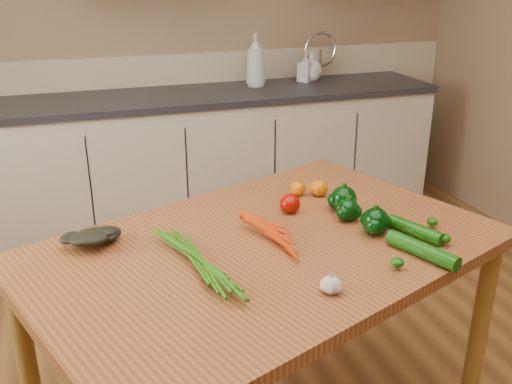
{
  "coord_description": "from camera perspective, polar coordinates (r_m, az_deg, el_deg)",
  "views": [
    {
      "loc": [
        -0.7,
        -1.28,
        1.66
      ],
      "look_at": [
        -0.1,
        0.54,
        0.89
      ],
      "focal_mm": 40.0,
      "sensor_mm": 36.0,
      "label": 1
    }
  ],
  "objects": [
    {
      "name": "counter_run",
      "position": [
        3.78,
        -3.5,
        3.47
      ],
      "size": [
        2.84,
        0.64,
        1.14
      ],
      "color": "beige",
      "rests_on": "ground"
    },
    {
      "name": "table",
      "position": [
        1.91,
        0.96,
        -7.59
      ],
      "size": [
        1.75,
        1.43,
        0.81
      ],
      "rotation": [
        0.0,
        0.0,
        0.36
      ],
      "color": "#9D562D",
      "rests_on": "ground"
    },
    {
      "name": "room",
      "position": [
        1.66,
        7.15,
        7.5
      ],
      "size": [
        4.04,
        5.04,
        2.64
      ],
      "color": "brown",
      "rests_on": "ground"
    },
    {
      "name": "zucchini_a",
      "position": [
        1.98,
        15.63,
        -3.69
      ],
      "size": [
        0.12,
        0.2,
        0.05
      ],
      "primitive_type": "cylinder",
      "rotation": [
        1.57,
        0.0,
        0.39
      ],
      "color": "#0C4607",
      "rests_on": "table"
    },
    {
      "name": "tomato_c",
      "position": [
        2.24,
        6.33,
        0.41
      ],
      "size": [
        0.07,
        0.07,
        0.06
      ],
      "primitive_type": "ellipsoid",
      "color": "#D96305",
      "rests_on": "table"
    },
    {
      "name": "pepper_c",
      "position": [
        1.95,
        11.85,
        -2.89
      ],
      "size": [
        0.09,
        0.09,
        0.09
      ],
      "primitive_type": "sphere",
      "color": "black",
      "rests_on": "table"
    },
    {
      "name": "carrot_bunch",
      "position": [
        1.81,
        -0.67,
        -4.71
      ],
      "size": [
        0.34,
        0.3,
        0.08
      ],
      "primitive_type": null,
      "rotation": [
        0.0,
        0.0,
        0.36
      ],
      "color": "#CA3504",
      "rests_on": "table"
    },
    {
      "name": "garlic_bulb",
      "position": [
        1.61,
        7.51,
        -9.18
      ],
      "size": [
        0.06,
        0.06,
        0.05
      ],
      "primitive_type": "ellipsoid",
      "color": "silver",
      "rests_on": "table"
    },
    {
      "name": "pepper_b",
      "position": [
        2.11,
        8.75,
        -0.73
      ],
      "size": [
        0.1,
        0.1,
        0.1
      ],
      "primitive_type": "sphere",
      "color": "black",
      "rests_on": "table"
    },
    {
      "name": "pepper_a",
      "position": [
        2.04,
        9.2,
        -1.78
      ],
      "size": [
        0.08,
        0.08,
        0.08
      ],
      "primitive_type": "sphere",
      "color": "black",
      "rests_on": "table"
    },
    {
      "name": "tomato_b",
      "position": [
        2.24,
        4.19,
        0.35
      ],
      "size": [
        0.06,
        0.06,
        0.06
      ],
      "primitive_type": "ellipsoid",
      "color": "#D96305",
      "rests_on": "table"
    },
    {
      "name": "soap_bottle_b",
      "position": [
        3.96,
        4.98,
        12.35
      ],
      "size": [
        0.12,
        0.12,
        0.19
      ],
      "primitive_type": "imported",
      "rotation": [
        0.0,
        0.0,
        2.26
      ],
      "color": "silver",
      "rests_on": "counter_run"
    },
    {
      "name": "soap_bottle_c",
      "position": [
        4.0,
        5.59,
        12.38
      ],
      "size": [
        0.16,
        0.16,
        0.19
      ],
      "primitive_type": "imported",
      "rotation": [
        0.0,
        0.0,
        1.7
      ],
      "color": "silver",
      "rests_on": "counter_run"
    },
    {
      "name": "zucchini_b",
      "position": [
        1.85,
        16.29,
        -5.59
      ],
      "size": [
        0.14,
        0.25,
        0.05
      ],
      "primitive_type": "cylinder",
      "rotation": [
        1.57,
        0.0,
        0.37
      ],
      "color": "#0C4607",
      "rests_on": "table"
    },
    {
      "name": "soap_bottle_a",
      "position": [
        3.77,
        -0.03,
        13.04
      ],
      "size": [
        0.17,
        0.17,
        0.34
      ],
      "primitive_type": "imported",
      "rotation": [
        0.0,
        0.0,
        2.69
      ],
      "color": "silver",
      "rests_on": "counter_run"
    },
    {
      "name": "leafy_greens",
      "position": [
        1.89,
        -16.25,
        -3.92
      ],
      "size": [
        0.21,
        0.19,
        0.11
      ],
      "primitive_type": null,
      "color": "black",
      "rests_on": "table"
    },
    {
      "name": "tomato_a",
      "position": [
        2.08,
        3.41,
        -1.17
      ],
      "size": [
        0.08,
        0.08,
        0.07
      ],
      "primitive_type": "ellipsoid",
      "color": "#960902",
      "rests_on": "table"
    }
  ]
}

